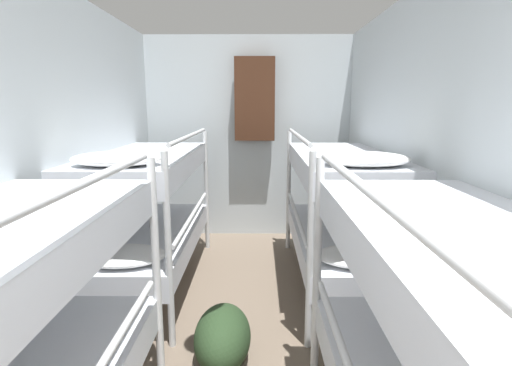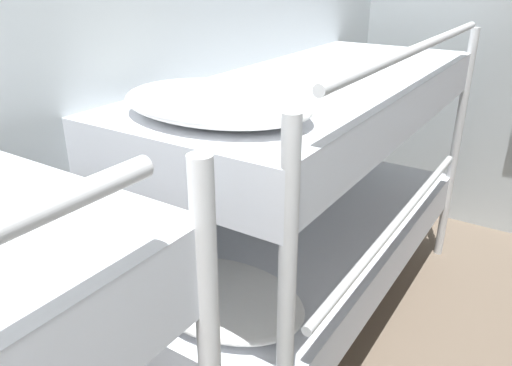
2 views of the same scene
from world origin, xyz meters
name	(u,v)px [view 2 (image 2 of 2)]	position (x,y,z in m)	size (l,w,h in m)	color
bunk_stack_left_far	(314,178)	(-0.79, 3.51, 0.73)	(0.74, 1.84, 1.29)	silver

